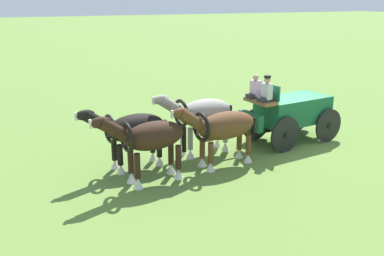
{
  "coord_description": "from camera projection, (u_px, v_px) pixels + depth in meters",
  "views": [
    {
      "loc": [
        9.75,
        13.05,
        5.38
      ],
      "look_at": [
        4.4,
        0.54,
        1.2
      ],
      "focal_mm": 40.43,
      "sensor_mm": 36.0,
      "label": 1
    }
  ],
  "objects": [
    {
      "name": "ground_plane",
      "position": [
        291.0,
        141.0,
        16.72
      ],
      "size": [
        220.0,
        220.0,
        0.0
      ],
      "primitive_type": "plane",
      "color": "olive"
    },
    {
      "name": "draft_horse_rear_near",
      "position": [
        222.0,
        127.0,
        13.96
      ],
      "size": [
        3.19,
        1.21,
        2.16
      ],
      "color": "brown",
      "rests_on": "ground"
    },
    {
      "name": "draft_horse_lead_off",
      "position": [
        132.0,
        130.0,
        13.74
      ],
      "size": [
        3.01,
        1.17,
        2.15
      ],
      "color": "black",
      "rests_on": "ground"
    },
    {
      "name": "draft_horse_lead_near",
      "position": [
        150.0,
        139.0,
        12.66
      ],
      "size": [
        2.98,
        1.13,
        2.24
      ],
      "color": "#331E14",
      "rests_on": "ground"
    },
    {
      "name": "draft_horse_rear_off",
      "position": [
        201.0,
        115.0,
        14.99
      ],
      "size": [
        3.14,
        1.22,
        2.3
      ],
      "color": "#9E998E",
      "rests_on": "ground"
    },
    {
      "name": "show_wagon",
      "position": [
        290.0,
        111.0,
        16.28
      ],
      "size": [
        5.78,
        2.17,
        2.75
      ],
      "color": "#195B38",
      "rests_on": "ground"
    }
  ]
}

